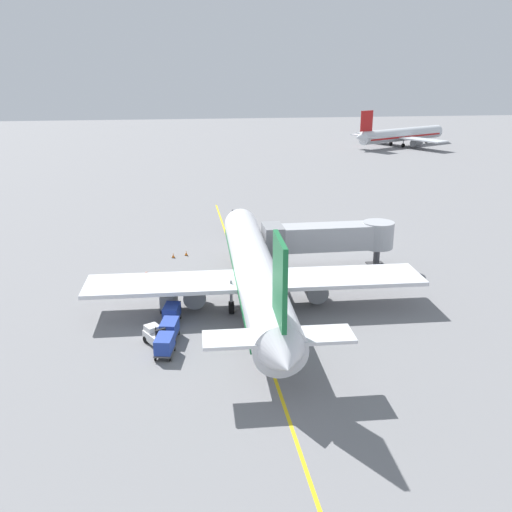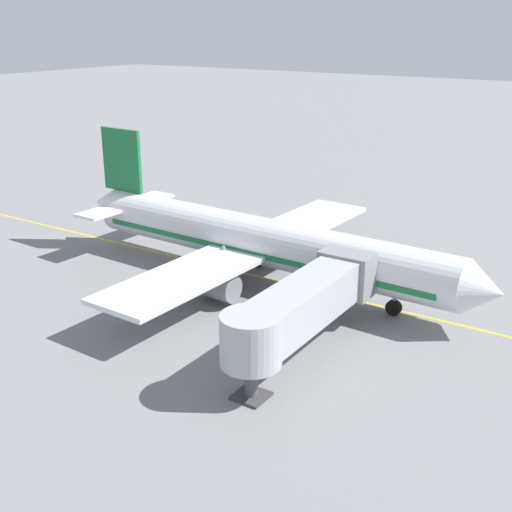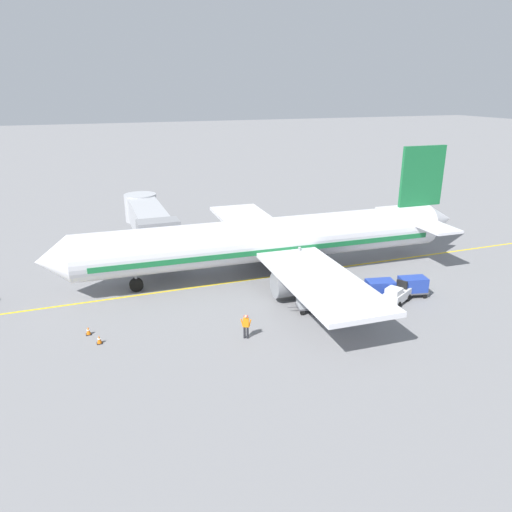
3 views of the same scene
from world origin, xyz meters
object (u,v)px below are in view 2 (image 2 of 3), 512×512
Objects in this scene: baggage_cart_third_in_train at (250,231)px; baggage_cart_tail_end at (228,225)px; baggage_cart_second_in_train at (278,237)px; jet_bridge at (302,305)px; safety_cone_nose_right at (473,285)px; safety_cone_nose_left at (475,293)px; baggage_cart_front at (305,242)px; ground_crew_wing_walker at (377,247)px; parked_airliner at (259,242)px; baggage_tug_lead at (249,229)px.

baggage_cart_third_in_train is 1.00× the size of baggage_cart_tail_end.
jet_bridge is at bearing 35.31° from baggage_cart_second_in_train.
safety_cone_nose_left is at bearing 22.47° from safety_cone_nose_right.
baggage_cart_front is 6.24m from ground_crew_wing_walker.
parked_airliner is 12.52× the size of baggage_cart_tail_end.
baggage_cart_second_in_train is at bearing 84.60° from baggage_cart_tail_end.
jet_bridge reaches higher than safety_cone_nose_left.
baggage_tug_lead is 4.69× the size of safety_cone_nose_right.
safety_cone_nose_left is 1.61m from safety_cone_nose_right.
baggage_tug_lead is 1.36m from baggage_cart_third_in_train.
baggage_cart_second_in_train is 1.00× the size of baggage_cart_third_in_train.
ground_crew_wing_walker is (-2.22, 11.70, 0.00)m from baggage_cart_third_in_train.
baggage_cart_front is 5.05× the size of safety_cone_nose_right.
ground_crew_wing_walker is (-2.16, 5.86, 0.00)m from baggage_cart_front.
safety_cone_nose_right is (-1.49, -0.61, 0.00)m from safety_cone_nose_left.
jet_bridge is (9.21, 8.99, 0.27)m from parked_airliner.
jet_bridge is 20.71m from baggage_cart_second_in_train.
baggage_tug_lead is at bearing -138.71° from jet_bridge.
ground_crew_wing_walker is 2.86× the size of safety_cone_nose_left.
safety_cone_nose_right is (0.76, 23.55, -0.66)m from baggage_cart_tail_end.
ground_crew_wing_walker is at bearing -106.01° from safety_cone_nose_right.
baggage_cart_third_in_train is at bearing 82.35° from baggage_cart_tail_end.
ground_crew_wing_walker is at bearing -170.26° from jet_bridge.
baggage_cart_third_in_train is 5.05× the size of safety_cone_nose_left.
baggage_tug_lead is 4.14m from baggage_cart_second_in_train.
baggage_cart_second_in_train is 5.05× the size of safety_cone_nose_left.
baggage_cart_front is (-17.01, -9.15, -2.51)m from jet_bridge.
parked_airliner reaches higher than baggage_cart_third_in_train.
baggage_cart_third_in_train is 1.76× the size of ground_crew_wing_walker.
baggage_cart_second_in_train is 18.38m from safety_cone_nose_left.
safety_cone_nose_left is at bearing 110.88° from parked_airliner.
parked_airliner is 8.40m from baggage_cart_second_in_train.
jet_bridge is at bearing -19.28° from safety_cone_nose_right.
ground_crew_wing_walker reaches higher than baggage_cart_second_in_train.
jet_bridge reaches higher than baggage_tug_lead.
baggage_cart_front is at bearing -178.87° from parked_airliner.
baggage_cart_front reaches higher than safety_cone_nose_left.
baggage_cart_third_in_train reaches higher than safety_cone_nose_left.
safety_cone_nose_left is (1.93, 15.56, -0.66)m from baggage_cart_front.
baggage_cart_second_in_train is at bearing -159.13° from parked_airliner.
baggage_cart_second_in_train is 1.00× the size of baggage_cart_tail_end.
baggage_cart_tail_end is 24.28m from safety_cone_nose_left.
jet_bridge reaches higher than baggage_cart_second_in_train.
baggage_cart_second_in_train is at bearing 86.61° from baggage_cart_third_in_train.
baggage_tug_lead is 1.64× the size of ground_crew_wing_walker.
baggage_cart_front and baggage_cart_tail_end have the same top height.
baggage_cart_second_in_train is (1.24, 3.94, 0.24)m from baggage_tug_lead.
safety_cone_nose_left is (2.93, 22.23, -0.42)m from baggage_tug_lead.
baggage_cart_front is at bearing -69.74° from ground_crew_wing_walker.
jet_bridge reaches higher than ground_crew_wing_walker.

